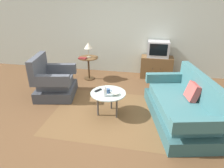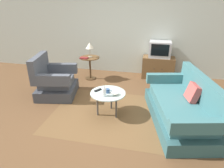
% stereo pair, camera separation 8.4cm
% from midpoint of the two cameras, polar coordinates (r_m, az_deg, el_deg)
% --- Properties ---
extents(ground_plane, '(16.00, 16.00, 0.00)m').
position_cam_midpoint_polar(ground_plane, '(4.02, -1.97, -8.33)').
color(ground_plane, brown).
extents(back_wall, '(9.00, 0.12, 2.70)m').
position_cam_midpoint_polar(back_wall, '(5.87, 4.02, 16.23)').
color(back_wall, '#B2BCB2').
rests_on(back_wall, ground).
extents(area_rug, '(2.22, 1.86, 0.00)m').
position_cam_midpoint_polar(area_rug, '(3.99, -0.56, -8.64)').
color(area_rug, brown).
rests_on(area_rug, ground).
extents(armchair, '(1.01, 1.05, 0.97)m').
position_cam_midpoint_polar(armchair, '(4.76, -16.19, 0.53)').
color(armchair, '#3E424B').
rests_on(armchair, ground).
extents(couch, '(1.32, 2.05, 0.88)m').
position_cam_midpoint_polar(couch, '(3.86, 20.44, -6.58)').
color(couch, '#325C60').
rests_on(couch, ground).
extents(coffee_table, '(0.69, 0.69, 0.48)m').
position_cam_midpoint_polar(coffee_table, '(3.77, -0.57, -3.22)').
color(coffee_table, '#B2C6C1').
rests_on(coffee_table, ground).
extents(side_table, '(0.54, 0.54, 0.64)m').
position_cam_midpoint_polar(side_table, '(5.50, -6.07, 6.09)').
color(side_table, brown).
rests_on(side_table, ground).
extents(tv_stand, '(0.88, 0.45, 0.62)m').
position_cam_midpoint_polar(tv_stand, '(5.75, 13.76, 4.72)').
color(tv_stand, brown).
rests_on(tv_stand, ground).
extents(television, '(0.59, 0.41, 0.44)m').
position_cam_midpoint_polar(television, '(5.61, 14.30, 9.85)').
color(television, '#B7B7BC').
rests_on(television, tv_stand).
extents(table_lamp, '(0.23, 0.23, 0.41)m').
position_cam_midpoint_polar(table_lamp, '(5.36, -6.10, 11.08)').
color(table_lamp, '#9E937A').
rests_on(table_lamp, side_table).
extents(vase, '(0.08, 0.08, 0.21)m').
position_cam_midpoint_polar(vase, '(3.58, -1.64, -2.07)').
color(vase, white).
rests_on(vase, coffee_table).
extents(mug, '(0.12, 0.08, 0.08)m').
position_cam_midpoint_polar(mug, '(3.73, -0.60, -2.04)').
color(mug, '#335184').
rests_on(mug, coffee_table).
extents(bowl, '(0.15, 0.15, 0.04)m').
position_cam_midpoint_polar(bowl, '(3.65, 1.44, -2.92)').
color(bowl, silver).
rests_on(bowl, coffee_table).
extents(tv_remote_dark, '(0.13, 0.16, 0.02)m').
position_cam_midpoint_polar(tv_remote_dark, '(3.83, -3.56, -1.80)').
color(tv_remote_dark, black).
rests_on(tv_remote_dark, coffee_table).
extents(book, '(0.22, 0.17, 0.03)m').
position_cam_midpoint_polar(book, '(5.33, -7.79, 7.59)').
color(book, maroon).
rests_on(book, side_table).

